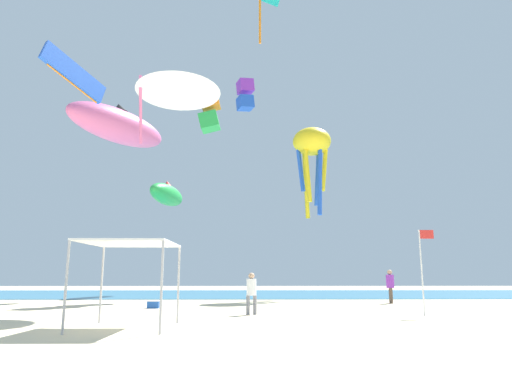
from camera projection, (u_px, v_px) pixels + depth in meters
ground at (338, 323)px, 14.98m from camera, size 110.00×110.00×0.10m
ocean_strip at (283, 294)px, 38.32m from camera, size 110.00×19.22×0.03m
canopy_tent at (130, 247)px, 13.38m from camera, size 2.61×2.97×2.52m
person_near_tent at (390, 284)px, 25.08m from camera, size 0.44×0.49×1.87m
person_leftmost at (251, 290)px, 17.66m from camera, size 0.42×0.39×1.64m
banner_flag at (423, 263)px, 17.52m from camera, size 0.61×0.06×3.33m
cooler_box at (153, 304)px, 21.11m from camera, size 0.57×0.37×0.35m
kite_inflatable_pink at (118, 126)px, 30.81m from camera, size 6.90×8.37×3.30m
kite_box_orange at (210, 111)px, 31.47m from camera, size 1.58×1.35×2.99m
kite_octopus_yellow at (312, 146)px, 32.50m from camera, size 2.93×2.93×6.61m
kite_delta_white at (178, 86)px, 21.76m from camera, size 4.47×4.50×3.40m
kite_parafoil_blue at (74, 74)px, 24.74m from camera, size 2.56×3.59×2.53m
kite_inflatable_green at (167, 195)px, 36.96m from camera, size 3.02×6.04×2.19m
kite_box_purple at (245, 95)px, 35.95m from camera, size 1.57×1.51×2.55m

